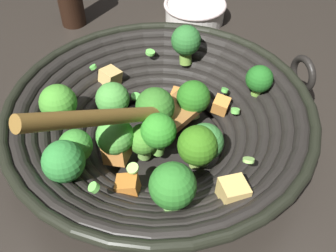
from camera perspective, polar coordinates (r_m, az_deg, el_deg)
The scene contains 3 objects.
ground_plane at distance 0.54m, azimuth -1.15°, elevation -2.92°, with size 4.00×4.00×0.00m, color #28231E.
wok at distance 0.50m, azimuth -1.39°, elevation 1.02°, with size 0.41×0.43×0.19m.
prep_bowl at distance 0.81m, azimuth 4.11°, elevation 17.13°, with size 0.13×0.13×0.04m.
Camera 1 is at (-0.36, -0.02, 0.41)m, focal length 39.94 mm.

